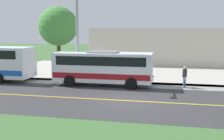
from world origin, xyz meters
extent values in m
plane|color=#3D6633|center=(0.00, 0.00, 0.00)|extent=(120.00, 120.00, 0.00)
cube|color=#333335|center=(0.00, 0.00, 0.00)|extent=(8.00, 100.00, 0.01)
cube|color=gray|center=(-5.20, 0.00, 0.00)|extent=(2.40, 100.00, 0.01)
cube|color=#B2ADA3|center=(-12.40, 3.00, 0.00)|extent=(14.00, 36.00, 0.01)
cube|color=gold|center=(0.00, 0.00, 0.01)|extent=(0.16, 100.00, 0.00)
cube|color=white|center=(-4.53, -2.51, 1.48)|extent=(2.46, 7.86, 2.27)
cube|color=maroon|center=(-4.53, -2.51, 0.90)|extent=(2.50, 7.70, 0.44)
cube|color=black|center=(-4.53, -2.51, 2.07)|extent=(2.50, 7.07, 0.70)
cube|color=gray|center=(-4.53, -2.51, 2.68)|extent=(1.47, 2.36, 0.12)
cylinder|color=black|center=(-5.76, -0.07, 0.45)|extent=(0.25, 0.90, 0.90)
cylinder|color=black|center=(-3.30, -0.07, 0.45)|extent=(0.25, 0.90, 0.90)
cylinder|color=black|center=(-5.76, -4.94, 0.45)|extent=(0.25, 0.90, 0.90)
cylinder|color=black|center=(-3.30, -4.94, 0.45)|extent=(0.25, 0.90, 0.90)
sphere|color=#F2EACC|center=(-5.21, 1.44, 0.70)|extent=(0.20, 0.20, 0.20)
sphere|color=#F2EACC|center=(-3.85, 1.44, 0.70)|extent=(0.20, 0.20, 0.20)
cylinder|color=black|center=(-5.73, -11.16, 0.45)|extent=(0.25, 0.90, 0.90)
sphere|color=#F2EACC|center=(-5.19, -8.91, 0.70)|extent=(0.20, 0.20, 0.20)
sphere|color=#F2EACC|center=(-3.85, -8.91, 0.70)|extent=(0.20, 0.20, 0.20)
cylinder|color=#335972|center=(-4.90, 3.89, 0.40)|extent=(0.18, 0.18, 0.80)
cylinder|color=#335972|center=(-4.70, 3.89, 0.40)|extent=(0.18, 0.18, 0.80)
cylinder|color=#262628|center=(-4.80, 3.89, 1.12)|extent=(0.34, 0.34, 0.64)
sphere|color=beige|center=(-4.80, 3.89, 1.55)|extent=(0.22, 0.22, 0.22)
cylinder|color=#262628|center=(-4.98, 3.89, 1.16)|extent=(0.27, 0.10, 0.58)
cube|color=beige|center=(-5.06, 3.94, 0.74)|extent=(0.20, 0.12, 0.28)
cylinder|color=#262628|center=(-4.62, 3.89, 1.16)|extent=(0.27, 0.10, 0.58)
cube|color=beige|center=(-4.54, 3.94, 0.74)|extent=(0.20, 0.12, 0.28)
cylinder|color=#9E9EA3|center=(-5.00, -4.81, 4.45)|extent=(0.24, 0.24, 8.91)
cylinder|color=brown|center=(-7.40, -7.48, 1.70)|extent=(0.36, 0.36, 3.40)
sphere|color=#478C3D|center=(-7.40, -7.48, 4.76)|extent=(3.64, 3.64, 3.64)
cube|color=beige|center=(-21.40, 3.89, 2.31)|extent=(10.00, 22.17, 4.62)
camera|label=1|loc=(16.48, 2.50, 4.51)|focal=43.35mm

